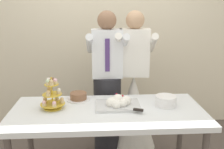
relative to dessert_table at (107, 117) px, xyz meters
The scene contains 8 objects.
rear_wall 1.56m from the dessert_table, 90.00° to the left, with size 5.20×0.10×2.90m, color beige.
dessert_table is the anchor object (origin of this frame).
cupcake_stand 0.55m from the dessert_table, behind, with size 0.23×0.23×0.31m.
main_cake_tray 0.17m from the dessert_table, 34.17° to the left, with size 0.43×0.35×0.13m.
plate_stack 0.58m from the dessert_table, ahead, with size 0.21×0.20×0.10m.
round_cake 0.41m from the dessert_table, 135.60° to the left, with size 0.24×0.24×0.08m.
person_groom 0.63m from the dessert_table, 87.78° to the left, with size 0.46×0.49×1.66m.
person_bride 0.76m from the dessert_table, 63.09° to the left, with size 0.56×0.56×1.66m.
Camera 1 is at (-0.09, -2.20, 1.72)m, focal length 41.10 mm.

